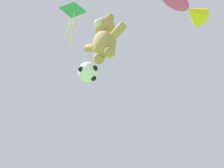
# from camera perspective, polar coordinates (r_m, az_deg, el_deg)

# --- Properties ---
(teddy_bear_kite) EXTENTS (2.36, 1.04, 2.39)m
(teddy_bear_kite) POSITION_cam_1_polar(r_m,az_deg,el_deg) (10.90, -1.78, 10.43)
(teddy_bear_kite) COLOR tan
(soccer_ball_kite) EXTENTS (0.93, 0.92, 0.85)m
(soccer_ball_kite) POSITION_cam_1_polar(r_m,az_deg,el_deg) (10.21, -5.43, 2.74)
(soccer_ball_kite) COLOR white
(fish_kite_magenta) EXTENTS (1.29, 2.49, 0.88)m
(fish_kite_magenta) POSITION_cam_1_polar(r_m,az_deg,el_deg) (11.45, 16.30, 16.58)
(fish_kite_magenta) COLOR #E53F9E
(diamond_kite) EXTENTS (0.83, 1.08, 2.93)m
(diamond_kite) POSITION_cam_1_polar(r_m,az_deg,el_deg) (12.29, -8.99, 15.94)
(diamond_kite) COLOR green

